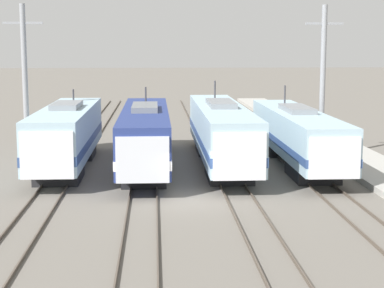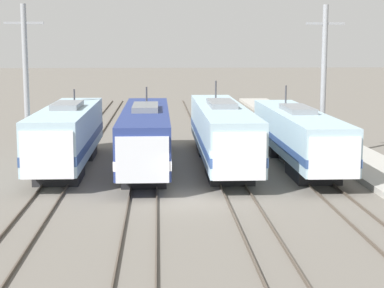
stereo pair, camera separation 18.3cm
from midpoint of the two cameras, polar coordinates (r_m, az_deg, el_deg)
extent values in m
plane|color=#666059|center=(33.49, 0.10, -4.99)|extent=(400.00, 400.00, 0.00)
cube|color=#4C4238|center=(34.06, -14.03, -4.89)|extent=(0.07, 120.00, 0.15)
cube|color=#4C4238|center=(33.82, -11.64, -4.91)|extent=(0.07, 120.00, 0.15)
cube|color=#4C4238|center=(33.46, -5.47, -4.91)|extent=(0.07, 120.00, 0.15)
cube|color=#4C4238|center=(33.43, -3.01, -4.90)|extent=(0.07, 120.00, 0.15)
cube|color=#4C4238|center=(33.62, 3.20, -4.82)|extent=(0.07, 120.00, 0.15)
cube|color=#4C4238|center=(33.80, 5.62, -4.78)|extent=(0.07, 120.00, 0.15)
cube|color=#4C4238|center=(34.52, 11.60, -4.63)|extent=(0.07, 120.00, 0.15)
cube|color=#4C4238|center=(34.91, 13.88, -4.56)|extent=(0.07, 120.00, 0.15)
cube|color=#232326|center=(38.88, -11.56, -2.52)|extent=(2.61, 3.56, 0.95)
cube|color=#232326|center=(46.78, -10.10, -0.59)|extent=(2.61, 3.56, 0.95)
cube|color=#9EBCCC|center=(42.52, -10.84, 1.15)|extent=(3.07, 16.20, 3.00)
cube|color=navy|center=(42.60, -10.82, 0.35)|extent=(3.11, 16.24, 0.54)
cube|color=silver|center=(35.66, -12.35, -0.70)|extent=(2.82, 2.31, 2.55)
cube|color=black|center=(34.52, -12.67, -0.08)|extent=(2.40, 0.08, 0.71)
cube|color=gray|center=(42.33, -10.91, 3.40)|extent=(1.69, 4.05, 0.35)
cylinder|color=#38383D|center=(45.83, -10.31, 4.21)|extent=(0.12, 0.12, 0.97)
cube|color=black|center=(37.86, -4.10, -2.67)|extent=(2.54, 4.12, 0.95)
cube|color=black|center=(47.08, -3.89, -0.41)|extent=(2.54, 4.12, 0.95)
cube|color=navy|center=(42.17, -4.01, 1.12)|extent=(2.99, 18.74, 2.85)
cube|color=silver|center=(42.25, -4.00, 0.36)|extent=(3.03, 18.78, 0.51)
cube|color=silver|center=(33.75, -4.25, -1.16)|extent=(2.75, 1.84, 2.42)
cube|color=black|center=(32.83, -4.30, -0.50)|extent=(2.34, 0.08, 0.68)
cube|color=slate|center=(41.99, -4.03, 3.29)|extent=(1.64, 4.69, 0.35)
cylinder|color=#38383D|center=(46.06, -3.95, 4.32)|extent=(0.12, 0.12, 1.23)
cube|color=#232326|center=(38.65, 3.44, -2.43)|extent=(2.59, 4.30, 0.95)
cube|color=#232326|center=(48.23, 2.15, -0.18)|extent=(2.59, 4.30, 0.95)
cube|color=#9EBCCC|center=(43.13, 2.74, 1.41)|extent=(3.05, 19.56, 3.00)
cube|color=navy|center=(43.21, 2.73, 0.62)|extent=(3.09, 19.60, 0.54)
cube|color=silver|center=(34.33, 4.22, -0.88)|extent=(2.80, 1.78, 2.55)
cube|color=black|center=(33.44, 4.41, -0.17)|extent=(2.38, 0.08, 0.71)
cube|color=gray|center=(42.95, 2.76, 3.62)|extent=(1.68, 4.89, 0.35)
cylinder|color=#38383D|center=(47.17, 2.24, 4.76)|extent=(0.12, 0.12, 1.46)
cube|color=#232326|center=(39.34, 10.81, -2.37)|extent=(2.56, 4.08, 0.95)
cube|color=#232326|center=(48.25, 8.21, -0.26)|extent=(2.56, 4.08, 0.95)
cube|color=#9EBCCC|center=(43.50, 9.44, 1.13)|extent=(3.01, 18.53, 2.65)
cube|color=navy|center=(43.57, 9.42, 0.44)|extent=(3.05, 18.57, 0.48)
cube|color=silver|center=(35.39, 12.36, -1.02)|extent=(2.77, 1.77, 2.25)
cube|color=black|center=(34.55, 12.74, -0.43)|extent=(2.35, 0.08, 0.63)
cube|color=gray|center=(43.33, 9.49, 3.10)|extent=(1.65, 4.63, 0.35)
cylinder|color=#38383D|center=(47.26, 8.45, 4.28)|extent=(0.12, 0.12, 1.49)
cylinder|color=gray|center=(45.76, -14.42, 5.25)|extent=(0.38, 0.38, 10.76)
cube|color=gray|center=(45.71, -14.62, 10.37)|extent=(2.69, 0.16, 0.16)
cylinder|color=gray|center=(46.36, 11.72, 5.39)|extent=(0.38, 0.38, 10.76)
cube|color=gray|center=(46.32, 11.88, 10.44)|extent=(2.69, 0.16, 0.16)
camera|label=1|loc=(0.09, -89.85, 0.02)|focal=60.00mm
camera|label=2|loc=(0.09, 90.15, -0.02)|focal=60.00mm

